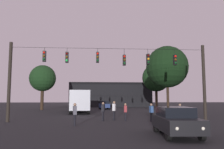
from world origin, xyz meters
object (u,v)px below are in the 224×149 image
pedestrian_crossing_right (103,110)px  tree_behind_building (156,78)px  car_far_left (104,105)px  pedestrian_crossing_center (75,113)px  pedestrian_far_side (151,111)px  city_bus (79,99)px  pedestrian_near_bus (180,112)px  pedestrian_trailing (114,109)px  car_near_right (176,121)px  tree_left_silhouette (167,67)px  pedestrian_crossing_left (125,111)px  tree_right_far (43,78)px

pedestrian_crossing_right → tree_behind_building: 28.75m
car_far_left → pedestrian_crossing_center: pedestrian_crossing_center is taller
pedestrian_far_side → city_bus: bearing=118.0°
pedestrian_near_bus → tree_behind_building: (5.41, 27.62, 5.31)m
pedestrian_trailing → pedestrian_crossing_center: bearing=-127.6°
car_near_right → pedestrian_trailing: pedestrian_trailing is taller
car_far_left → pedestrian_trailing: size_ratio=2.55×
car_far_left → pedestrian_near_bus: pedestrian_near_bus is taller
car_near_right → tree_left_silhouette: bearing=73.6°
city_bus → pedestrian_crossing_center: city_bus is taller
car_near_right → car_far_left: size_ratio=1.00×
car_far_left → tree_behind_building: tree_behind_building is taller
pedestrian_trailing → pedestrian_far_side: (3.11, -1.36, -0.12)m
pedestrian_near_bus → tree_behind_building: size_ratio=0.17×
pedestrian_crossing_left → car_near_right: bearing=-78.3°
tree_left_silhouette → car_near_right: bearing=-106.4°
pedestrian_near_bus → pedestrian_trailing: size_ratio=0.89×
car_far_left → tree_right_far: size_ratio=0.57×
pedestrian_near_bus → tree_left_silhouette: size_ratio=0.18×
car_far_left → tree_left_silhouette: (7.76, -13.06, 5.28)m
city_bus → car_near_right: size_ratio=2.53×
pedestrian_crossing_center → tree_left_silhouette: 17.08m
pedestrian_crossing_left → tree_left_silhouette: (6.66, 8.84, 5.20)m
pedestrian_trailing → tree_right_far: tree_right_far is taller
tree_behind_building → pedestrian_crossing_right: bearing=-114.4°
pedestrian_crossing_center → tree_behind_building: bearing=64.7°
car_near_right → pedestrian_crossing_right: bearing=113.8°
pedestrian_trailing → pedestrian_crossing_right: bearing=-150.2°
pedestrian_far_side → tree_left_silhouette: 11.68m
car_near_right → tree_left_silhouette: size_ratio=0.50×
pedestrian_near_bus → tree_right_far: bearing=126.5°
car_near_right → car_far_left: bearing=95.3°
car_near_right → tree_right_far: 31.67m
pedestrian_near_bus → pedestrian_trailing: pedestrian_trailing is taller
pedestrian_far_side → tree_left_silhouette: bearing=64.6°
pedestrian_crossing_left → car_far_left: bearing=92.9°
pedestrian_near_bus → car_near_right: bearing=-112.5°
pedestrian_near_bus → pedestrian_crossing_center: bearing=-168.9°
city_bus → pedestrian_near_bus: size_ratio=7.25×
car_near_right → pedestrian_crossing_left: bearing=101.7°
tree_behind_building → pedestrian_trailing: bearing=-113.0°
pedestrian_crossing_center → pedestrian_trailing: bearing=52.4°
pedestrian_crossing_center → tree_behind_building: size_ratio=0.18×
pedestrian_crossing_right → tree_left_silhouette: 13.26m
pedestrian_crossing_center → tree_right_far: tree_right_far is taller
pedestrian_crossing_left → pedestrian_crossing_center: pedestrian_crossing_center is taller
city_bus → tree_right_far: tree_right_far is taller
pedestrian_trailing → pedestrian_far_side: pedestrian_trailing is taller
pedestrian_trailing → tree_behind_building: 27.81m
pedestrian_crossing_right → pedestrian_trailing: bearing=29.8°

